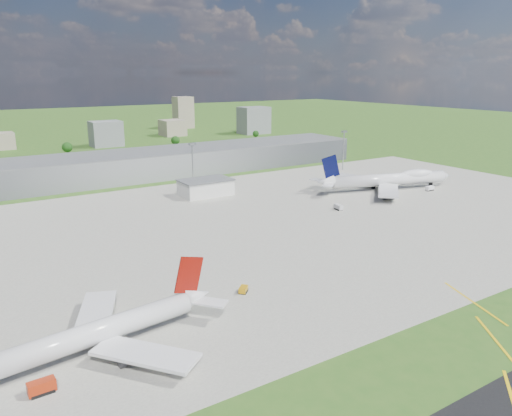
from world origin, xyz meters
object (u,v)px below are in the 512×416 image
crash_tender (42,388)px  van_white_far (430,189)px  tug_yellow (243,290)px  van_white_near (338,207)px  airliner_red_twin (97,333)px  airliner_blue_quad (389,180)px

crash_tender → van_white_far: 226.53m
tug_yellow → van_white_near: 101.12m
airliner_red_twin → van_white_far: bearing=-169.3°
tug_yellow → van_white_far: size_ratio=0.82×
airliner_red_twin → van_white_near: bearing=-161.7°
van_white_near → van_white_far: bearing=-81.1°
crash_tender → van_white_near: 161.91m
van_white_far → airliner_blue_quad: bearing=143.5°
airliner_blue_quad → crash_tender: (-195.76, -89.76, -4.44)m
airliner_red_twin → airliner_blue_quad: 198.63m
airliner_blue_quad → crash_tender: size_ratio=14.47×
crash_tender → van_white_near: bearing=24.4°
airliner_red_twin → crash_tender: size_ratio=11.83×
airliner_blue_quad → van_white_far: airliner_blue_quad is taller
tug_yellow → van_white_near: (85.39, 54.15, 0.33)m
crash_tender → van_white_near: (144.46, 73.13, -0.17)m
airliner_red_twin → airliner_blue_quad: size_ratio=0.82×
crash_tender → van_white_far: size_ratio=1.11×
airliner_blue_quad → tug_yellow: (-136.69, -70.78, -4.94)m
van_white_near → crash_tender: bearing=123.3°
crash_tender → tug_yellow: size_ratio=1.35×
van_white_far → van_white_near: bearing=-176.2°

